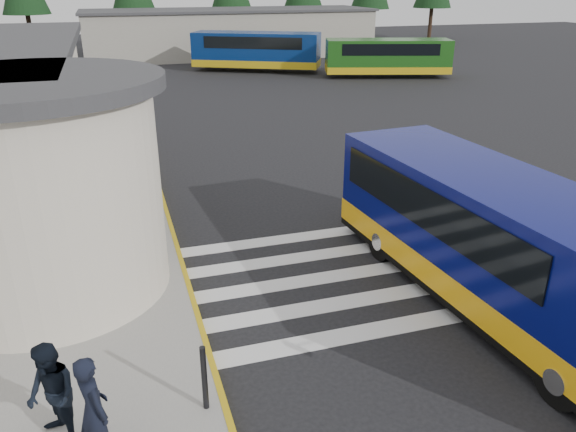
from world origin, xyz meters
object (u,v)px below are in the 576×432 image
object	(u,v)px
transit_bus	(497,247)
far_bus_a	(257,50)
pedestrian_a	(93,410)
bollard	(204,378)
pedestrian_b	(52,395)
far_bus_b	(388,56)

from	to	relation	value
transit_bus	far_bus_a	xyz separation A→B (m)	(3.65, 34.91, 0.27)
pedestrian_a	bollard	world-z (taller)	pedestrian_a
transit_bus	pedestrian_a	bearing A→B (deg)	-169.64
pedestrian_b	far_bus_b	distance (m)	37.42
transit_bus	far_bus_b	size ratio (longest dim) A/B	1.11
far_bus_b	pedestrian_a	bearing A→B (deg)	163.60
transit_bus	pedestrian_a	xyz separation A→B (m)	(-8.38, -2.21, -0.33)
bollard	far_bus_a	world-z (taller)	far_bus_a
transit_bus	pedestrian_a	size ratio (longest dim) A/B	5.78
transit_bus	far_bus_b	distance (m)	31.65
pedestrian_b	far_bus_a	world-z (taller)	far_bus_a
pedestrian_b	bollard	distance (m)	2.29
pedestrian_a	far_bus_b	size ratio (longest dim) A/B	0.19
pedestrian_a	transit_bus	bearing A→B (deg)	-99.09
transit_bus	bollard	bearing A→B (deg)	-170.71
pedestrian_b	far_bus_b	world-z (taller)	far_bus_b
transit_bus	pedestrian_a	world-z (taller)	transit_bus
transit_bus	bollard	distance (m)	6.93
pedestrian_a	bollard	size ratio (longest dim) A/B	1.49
transit_bus	bollard	xyz separation A→B (m)	(-6.70, -1.63, -0.62)
far_bus_a	far_bus_b	world-z (taller)	far_bus_a
pedestrian_b	bollard	xyz separation A→B (m)	(2.28, 0.03, -0.26)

